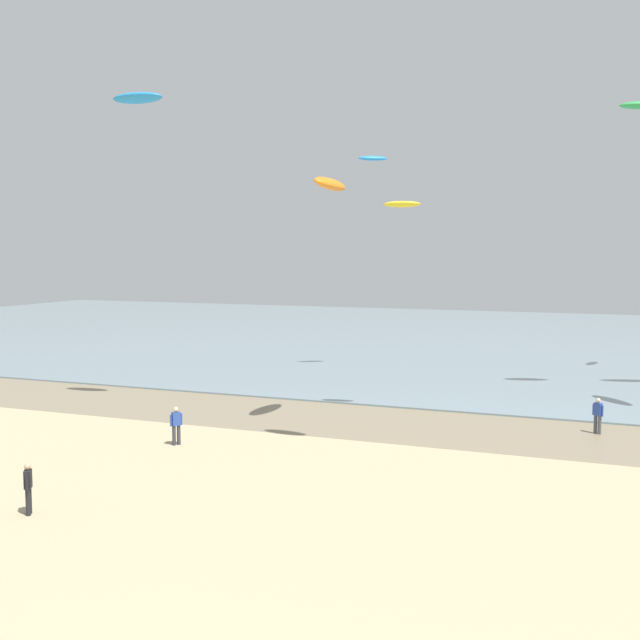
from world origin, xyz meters
name	(u,v)px	position (x,y,z in m)	size (l,w,h in m)	color
wet_sand_strip	(426,427)	(0.00, 25.82, 0.00)	(120.00, 7.54, 0.01)	#84755B
sea	(514,340)	(0.00, 64.58, 0.05)	(160.00, 70.00, 0.10)	gray
person_mid_beach	(28,487)	(-9.37, 9.16, 0.92)	(0.38, 0.49, 1.71)	#232328
person_by_waterline	(176,425)	(-9.60, 18.51, 0.92)	(0.40, 0.47, 1.71)	#383842
person_right_flank	(598,415)	(7.87, 27.32, 0.92)	(0.49, 0.38, 1.71)	#4C4C56
kite_aloft_0	(402,204)	(-1.82, 27.78, 10.98)	(1.91, 0.61, 0.31)	yellow
kite_aloft_1	(330,184)	(-4.45, 24.27, 11.78)	(3.19, 1.02, 0.51)	orange
kite_aloft_3	(137,98)	(-15.53, 24.77, 16.70)	(2.92, 0.93, 0.47)	#2384D1
kite_aloft_4	(373,158)	(-7.29, 40.68, 15.05)	(2.06, 0.66, 0.33)	#2384D1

